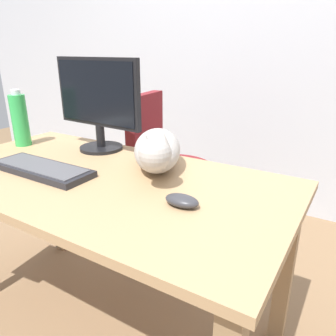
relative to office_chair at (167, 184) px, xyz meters
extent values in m
plane|color=#846647|center=(0.13, -0.69, -0.41)|extent=(8.00, 8.00, 0.00)
cube|color=silver|center=(0.13, 0.88, 0.89)|extent=(6.00, 0.04, 2.60)
cube|color=tan|center=(0.13, -0.69, 0.30)|extent=(1.43, 0.74, 0.03)
cube|color=#977752|center=(-0.53, -0.38, -0.06)|extent=(0.06, 0.06, 0.69)
cube|color=#977752|center=(0.78, -0.38, -0.06)|extent=(0.06, 0.06, 0.69)
cylinder|color=black|center=(0.05, 0.01, -0.39)|extent=(0.48, 0.48, 0.04)
cylinder|color=black|center=(0.05, 0.01, -0.17)|extent=(0.06, 0.06, 0.48)
cylinder|color=maroon|center=(0.05, 0.01, 0.10)|extent=(0.44, 0.44, 0.06)
cube|color=maroon|center=(-0.14, -0.02, 0.33)|extent=(0.10, 0.36, 0.40)
cylinder|color=black|center=(-0.10, -0.43, 0.32)|extent=(0.20, 0.20, 0.01)
cylinder|color=black|center=(-0.10, -0.43, 0.38)|extent=(0.04, 0.04, 0.10)
cube|color=black|center=(-0.10, -0.43, 0.58)|extent=(0.48, 0.05, 0.30)
cube|color=black|center=(-0.10, -0.44, 0.58)|extent=(0.45, 0.03, 0.27)
cube|color=#232328|center=(-0.08, -0.78, 0.33)|extent=(0.44, 0.15, 0.02)
cube|color=#515156|center=(-0.08, -0.78, 0.34)|extent=(0.40, 0.12, 0.00)
ellipsoid|color=#B2ADA8|center=(0.27, -0.50, 0.39)|extent=(0.34, 0.40, 0.15)
sphere|color=#B2ADA8|center=(0.38, -0.68, 0.44)|extent=(0.11, 0.11, 0.11)
cone|color=#B2ADA8|center=(0.41, -0.67, 0.49)|extent=(0.04, 0.04, 0.04)
cone|color=#B2ADA8|center=(0.35, -0.70, 0.49)|extent=(0.04, 0.04, 0.04)
cylinder|color=#B2ADA8|center=(0.17, -0.26, 0.34)|extent=(0.17, 0.12, 0.03)
ellipsoid|color=#333338|center=(0.52, -0.75, 0.33)|extent=(0.11, 0.06, 0.04)
cylinder|color=green|center=(-0.47, -0.58, 0.44)|extent=(0.08, 0.08, 0.25)
cylinder|color=silver|center=(-0.47, -0.58, 0.57)|extent=(0.04, 0.04, 0.02)
camera|label=1|loc=(0.94, -1.52, 0.76)|focal=34.63mm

